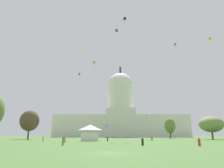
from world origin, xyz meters
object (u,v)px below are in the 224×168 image
(person_black_near_tree_east, at_px, (108,139))
(tree_west_far, at_px, (30,121))
(tree_east_near, at_px, (211,124))
(kite_green_mid, at_px, (79,74))
(kite_yellow_high, at_px, (210,39))
(kite_blue_high, at_px, (175,44))
(capitol_building, at_px, (121,115))
(person_maroon_lawn_far_left, at_px, (152,139))
(event_tent, at_px, (90,133))
(person_orange_mid_center, at_px, (43,138))
(kite_black_high, at_px, (125,19))
(person_red_near_tree_west, at_px, (199,142))
(tree_east_far, at_px, (170,126))
(person_black_edge_east, at_px, (143,142))
(kite_cyan_low, at_px, (107,125))
(kite_orange_mid, at_px, (94,63))
(person_orange_front_center, at_px, (65,140))
(kite_violet_high, at_px, (117,31))
(kite_pink_low, at_px, (146,115))
(person_olive_front_left, at_px, (63,141))

(person_black_near_tree_east, bearing_deg, tree_west_far, -7.37)
(tree_east_near, distance_m, kite_green_mid, 65.67)
(kite_yellow_high, relative_size, kite_blue_high, 1.03)
(kite_green_mid, bearing_deg, tree_west_far, -106.25)
(capitol_building, relative_size, kite_blue_high, 32.54)
(tree_west_far, height_order, person_maroon_lawn_far_left, tree_west_far)
(event_tent, bearing_deg, person_orange_mid_center, 172.54)
(person_orange_mid_center, distance_m, kite_black_high, 66.52)
(kite_green_mid, bearing_deg, capitol_building, 165.32)
(person_red_near_tree_west, distance_m, kite_black_high, 75.38)
(tree_east_far, height_order, person_black_edge_east, tree_east_far)
(kite_yellow_high, bearing_deg, tree_east_near, 41.70)
(kite_green_mid, xyz_separation_m, kite_cyan_low, (9.60, 67.70, -20.40))
(tree_west_far, height_order, person_orange_mid_center, tree_west_far)
(tree_west_far, distance_m, kite_black_high, 67.75)
(event_tent, distance_m, person_maroon_lawn_far_left, 22.24)
(person_red_near_tree_west, bearing_deg, kite_green_mid, -48.78)
(tree_east_near, distance_m, kite_orange_mid, 61.32)
(event_tent, bearing_deg, person_black_near_tree_east, -29.14)
(person_black_edge_east, xyz_separation_m, person_orange_front_center, (-19.15, 14.76, 0.01))
(kite_blue_high, bearing_deg, kite_violet_high, -58.81)
(tree_west_far, relative_size, tree_east_far, 1.14)
(capitol_building, distance_m, kite_pink_low, 41.32)
(person_black_near_tree_east, bearing_deg, person_olive_front_left, 101.67)
(kite_cyan_low, bearing_deg, tree_west_far, -1.26)
(tree_west_far, xyz_separation_m, kite_black_high, (45.82, -7.72, 49.30))
(person_orange_mid_center, bearing_deg, capitol_building, -53.43)
(person_maroon_lawn_far_left, height_order, kite_cyan_low, kite_cyan_low)
(person_black_near_tree_east, bearing_deg, kite_orange_mid, -9.24)
(person_orange_front_center, height_order, kite_blue_high, kite_blue_high)
(tree_west_far, distance_m, kite_orange_mid, 45.30)
(tree_east_near, xyz_separation_m, person_red_near_tree_west, (-28.29, -55.43, -6.09))
(kite_blue_high, bearing_deg, kite_cyan_low, -145.02)
(kite_pink_low, xyz_separation_m, kite_blue_high, (12.29, -40.11, 36.62))
(person_red_near_tree_west, xyz_separation_m, person_orange_front_center, (-29.57, 16.27, -0.00))
(kite_green_mid, bearing_deg, person_orange_mid_center, -24.60)
(kite_black_high, bearing_deg, tree_east_far, 29.45)
(tree_west_far, distance_m, kite_yellow_high, 87.75)
(person_black_near_tree_east, relative_size, person_orange_front_center, 1.07)
(capitol_building, bearing_deg, event_tent, -96.43)
(kite_orange_mid, height_order, kite_black_high, kite_black_high)
(person_red_near_tree_west, bearing_deg, person_orange_front_center, -21.30)
(person_maroon_lawn_far_left, xyz_separation_m, kite_yellow_high, (25.23, -0.08, 38.85))
(person_black_near_tree_east, xyz_separation_m, kite_yellow_high, (40.82, 6.91, 38.82))
(person_olive_front_left, relative_size, kite_black_high, 0.42)
(person_red_near_tree_west, bearing_deg, person_maroon_lawn_far_left, -77.62)
(kite_cyan_low, bearing_deg, event_tent, 26.58)
(kite_violet_high, xyz_separation_m, kite_pink_low, (21.47, 64.23, -32.23))
(person_black_near_tree_east, relative_size, person_olive_front_left, 0.94)
(person_orange_mid_center, height_order, kite_cyan_low, kite_cyan_low)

